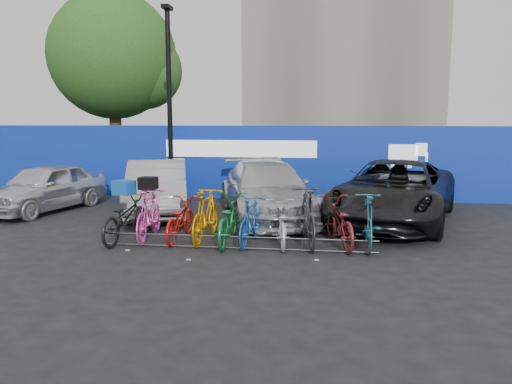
% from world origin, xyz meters
% --- Properties ---
extents(ground, '(100.00, 100.00, 0.00)m').
position_xyz_m(ground, '(0.00, 0.00, 0.00)').
color(ground, black).
rests_on(ground, ground).
extents(hoarding, '(22.00, 0.18, 2.40)m').
position_xyz_m(hoarding, '(0.01, 6.00, 1.20)').
color(hoarding, navy).
rests_on(hoarding, ground).
extents(tree, '(5.40, 5.20, 7.80)m').
position_xyz_m(tree, '(-6.77, 10.06, 5.07)').
color(tree, '#382314').
rests_on(tree, ground).
extents(lamppost, '(0.25, 0.50, 6.11)m').
position_xyz_m(lamppost, '(-3.20, 5.40, 3.27)').
color(lamppost, black).
rests_on(lamppost, ground).
extents(bike_rack, '(5.60, 0.03, 0.30)m').
position_xyz_m(bike_rack, '(-0.00, -0.60, 0.16)').
color(bike_rack, '#595B60').
rests_on(bike_rack, ground).
extents(car_0, '(2.53, 4.29, 1.37)m').
position_xyz_m(car_0, '(-6.21, 2.97, 0.69)').
color(car_0, silver).
rests_on(car_0, ground).
extents(car_1, '(2.79, 4.77, 1.48)m').
position_xyz_m(car_1, '(-2.86, 2.97, 0.74)').
color(car_1, '#A6A6AB').
rests_on(car_1, ground).
extents(car_2, '(3.47, 5.49, 1.48)m').
position_xyz_m(car_2, '(0.22, 2.82, 0.74)').
color(car_2, silver).
rests_on(car_2, ground).
extents(car_3, '(4.16, 6.19, 1.58)m').
position_xyz_m(car_3, '(3.53, 2.66, 0.79)').
color(car_3, black).
rests_on(car_3, ground).
extents(bike_0, '(0.88, 2.01, 1.02)m').
position_xyz_m(bike_0, '(-2.54, -0.14, 0.51)').
color(bike_0, black).
rests_on(bike_0, ground).
extents(bike_1, '(0.64, 1.89, 1.12)m').
position_xyz_m(bike_1, '(-2.06, 0.03, 0.56)').
color(bike_1, '#E34AB1').
rests_on(bike_1, ground).
extents(bike_2, '(0.68, 1.78, 0.92)m').
position_xyz_m(bike_2, '(-1.38, 0.07, 0.46)').
color(bike_2, '#B3130D').
rests_on(bike_2, ground).
extents(bike_3, '(0.65, 1.93, 1.14)m').
position_xyz_m(bike_3, '(-0.79, 0.03, 0.57)').
color(bike_3, '#D57F00').
rests_on(bike_3, ground).
extents(bike_4, '(0.70, 1.97, 1.03)m').
position_xyz_m(bike_4, '(-0.30, -0.07, 0.52)').
color(bike_4, '#12662F').
rests_on(bike_4, ground).
extents(bike_5, '(0.70, 1.72, 1.00)m').
position_xyz_m(bike_5, '(0.20, -0.07, 0.50)').
color(bike_5, '#164BA0').
rests_on(bike_5, ground).
extents(bike_6, '(0.84, 1.81, 0.92)m').
position_xyz_m(bike_6, '(0.84, -0.06, 0.46)').
color(bike_6, '#B9BAC1').
rests_on(bike_6, ground).
extents(bike_7, '(0.90, 2.11, 1.23)m').
position_xyz_m(bike_7, '(1.39, -0.02, 0.61)').
color(bike_7, '#29292C').
rests_on(bike_7, ground).
extents(bike_8, '(1.12, 2.04, 1.01)m').
position_xyz_m(bike_8, '(2.03, 0.01, 0.51)').
color(bike_8, maroon).
rests_on(bike_8, ground).
extents(bike_9, '(0.56, 1.88, 1.12)m').
position_xyz_m(bike_9, '(2.63, -0.04, 0.56)').
color(bike_9, '#1F596C').
rests_on(bike_9, ground).
extents(cargo_crate, '(0.50, 0.44, 0.30)m').
position_xyz_m(cargo_crate, '(-2.54, -0.14, 1.17)').
color(cargo_crate, '#134EA8').
rests_on(cargo_crate, bike_0).
extents(cargo_topcase, '(0.37, 0.34, 0.27)m').
position_xyz_m(cargo_topcase, '(-2.06, 0.03, 1.25)').
color(cargo_topcase, black).
rests_on(cargo_topcase, bike_1).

